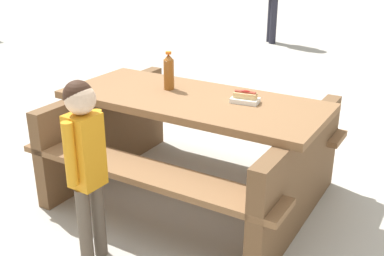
{
  "coord_description": "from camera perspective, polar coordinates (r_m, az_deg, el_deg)",
  "views": [
    {
      "loc": [
        1.14,
        -2.76,
        1.72
      ],
      "look_at": [
        0.0,
        0.0,
        0.52
      ],
      "focal_mm": 43.41,
      "sensor_mm": 36.0,
      "label": 1
    }
  ],
  "objects": [
    {
      "name": "child_in_coat",
      "position": [
        2.53,
        -13.03,
        -2.8
      ],
      "size": [
        0.18,
        0.26,
        1.08
      ],
      "color": "brown",
      "rests_on": "ground"
    },
    {
      "name": "ground_plane",
      "position": [
        3.44,
        0.0,
        -8.14
      ],
      "size": [
        30.0,
        30.0,
        0.0
      ],
      "primitive_type": "plane",
      "color": "#B7B2A8",
      "rests_on": "ground"
    },
    {
      "name": "soda_bottle",
      "position": [
        3.28,
        -2.86,
        6.91
      ],
      "size": [
        0.07,
        0.07,
        0.27
      ],
      "color": "brown",
      "rests_on": "picnic_table"
    },
    {
      "name": "hotdog_tray",
      "position": [
        3.04,
        6.55,
        3.69
      ],
      "size": [
        0.18,
        0.11,
        0.08
      ],
      "color": "white",
      "rests_on": "picnic_table"
    },
    {
      "name": "picnic_table",
      "position": [
        3.24,
        0.0,
        -1.32
      ],
      "size": [
        1.99,
        1.65,
        0.75
      ],
      "color": "brown",
      "rests_on": "ground"
    }
  ]
}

